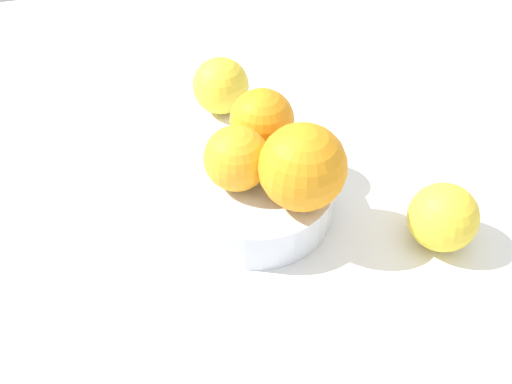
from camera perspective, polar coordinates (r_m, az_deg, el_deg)
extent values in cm
cube|color=white|center=(56.23, 0.00, -2.61)|extent=(110.00, 110.00, 2.00)
cylinder|color=silver|center=(55.21, 0.00, -1.63)|extent=(9.42, 9.42, 0.78)
cylinder|color=silver|center=(53.93, 0.00, -0.33)|extent=(15.20, 15.20, 4.34)
sphere|color=orange|center=(47.97, 4.85, 2.59)|extent=(7.89, 7.89, 7.89)
sphere|color=#F9A823|center=(50.10, -2.05, 3.58)|extent=(6.12, 6.12, 6.12)
sphere|color=orange|center=(54.10, 0.63, 7.41)|extent=(6.39, 6.39, 6.39)
sphere|color=yellow|center=(66.56, -3.68, 10.93)|extent=(6.75, 6.75, 6.75)
sphere|color=yellow|center=(53.31, 18.83, -2.50)|extent=(6.46, 6.46, 6.46)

